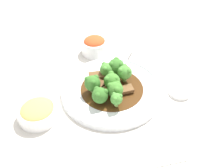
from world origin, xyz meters
The scene contains 19 objects.
ground_plane centered at (0.00, 0.00, 0.00)m, with size 4.00×4.00×0.00m, color silver.
main_plate centered at (0.00, 0.00, 0.01)m, with size 0.31×0.31×0.02m.
beef_strip_0 centered at (0.02, -0.06, 0.03)m, with size 0.06×0.05×0.01m.
beef_strip_1 centered at (-0.03, 0.03, 0.02)m, with size 0.05×0.04×0.01m.
beef_strip_2 centered at (0.04, -0.04, 0.03)m, with size 0.06×0.07×0.01m.
beef_strip_3 centered at (0.03, 0.01, 0.03)m, with size 0.06×0.03×0.02m.
broccoli_floret_0 centered at (-0.05, -0.01, 0.05)m, with size 0.05×0.05×0.06m.
broccoli_floret_1 centered at (-0.01, -0.06, 0.05)m, with size 0.04×0.04×0.05m.
broccoli_floret_2 centered at (0.01, 0.04, 0.05)m, with size 0.05×0.05×0.06m.
broccoli_floret_3 centered at (0.00, 0.00, 0.05)m, with size 0.05×0.05×0.05m.
broccoli_floret_4 centered at (0.02, 0.07, 0.05)m, with size 0.03×0.03×0.05m.
broccoli_floret_5 centered at (0.06, -0.01, 0.05)m, with size 0.05×0.05×0.06m.
broccoli_floret_6 centered at (-0.04, -0.05, 0.05)m, with size 0.05×0.05×0.06m.
broccoli_floret_7 centered at (0.06, 0.04, 0.05)m, with size 0.05×0.05×0.05m.
serving_spoon centered at (-0.07, -0.06, 0.03)m, with size 0.15×0.15×0.01m.
side_bowl_kimchi centered at (-0.04, -0.22, 0.03)m, with size 0.10×0.10×0.06m.
side_bowl_appetizer centered at (0.23, 0.00, 0.02)m, with size 0.11×0.11×0.04m.
sauce_dish centered at (-0.18, 0.10, 0.01)m, with size 0.07×0.07×0.01m.
paper_napkin centered at (-0.01, 0.25, 0.00)m, with size 0.14×0.11×0.01m.
Camera 1 is at (0.26, 0.53, 0.57)m, focal length 42.00 mm.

